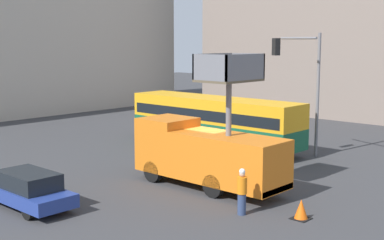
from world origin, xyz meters
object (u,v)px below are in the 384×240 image
at_px(utility_truck, 207,152).
at_px(road_worker_near_truck, 242,192).
at_px(parked_car_curbside, 27,189).
at_px(city_bus, 214,118).
at_px(traffic_cone_near_truck, 301,210).
at_px(road_worker_directing, 262,155).
at_px(traffic_light_pole, 304,76).

bearing_deg(utility_truck, road_worker_near_truck, -119.47).
height_order(utility_truck, parked_car_curbside, utility_truck).
xyz_separation_m(city_bus, traffic_cone_near_truck, (-7.93, -10.90, -1.47)).
bearing_deg(traffic_cone_near_truck, city_bus, 53.95).
bearing_deg(road_worker_near_truck, road_worker_directing, 51.07).
height_order(traffic_light_pole, road_worker_near_truck, traffic_light_pole).
xyz_separation_m(city_bus, road_worker_near_truck, (-9.00, -8.98, -0.93)).
height_order(road_worker_directing, parked_car_curbside, road_worker_directing).
bearing_deg(utility_truck, city_bus, 38.20).
bearing_deg(road_worker_directing, traffic_cone_near_truck, -44.56).
xyz_separation_m(city_bus, road_worker_directing, (-3.22, -5.85, -0.90)).
xyz_separation_m(city_bus, parked_car_curbside, (-13.97, -2.23, -1.09)).
relative_size(utility_truck, traffic_cone_near_truck, 9.91).
bearing_deg(road_worker_directing, city_bus, 149.68).
bearing_deg(traffic_cone_near_truck, traffic_light_pole, 30.83).
height_order(road_worker_near_truck, traffic_cone_near_truck, road_worker_near_truck).
bearing_deg(traffic_light_pole, traffic_cone_near_truck, -149.17).
relative_size(city_bus, parked_car_curbside, 2.48).
xyz_separation_m(traffic_light_pole, road_worker_near_truck, (-10.10, -3.48, -3.70)).
xyz_separation_m(utility_truck, parked_car_curbside, (-6.91, 3.32, -0.89)).
xyz_separation_m(road_worker_near_truck, parked_car_curbside, (-4.97, 6.75, -0.15)).
bearing_deg(city_bus, traffic_cone_near_truck, 144.16).
height_order(city_bus, road_worker_near_truck, city_bus).
xyz_separation_m(utility_truck, traffic_light_pole, (8.16, 0.05, 2.96)).
relative_size(traffic_light_pole, road_worker_directing, 3.78).
relative_size(road_worker_directing, parked_car_curbside, 0.39).
bearing_deg(parked_car_curbside, road_worker_directing, -18.63).
bearing_deg(traffic_light_pole, road_worker_directing, -175.37).
distance_m(utility_truck, city_bus, 8.99).
xyz_separation_m(traffic_light_pole, road_worker_directing, (-4.32, -0.35, -3.67)).
bearing_deg(traffic_cone_near_truck, road_worker_near_truck, 119.10).
bearing_deg(traffic_light_pole, parked_car_curbside, 167.75).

